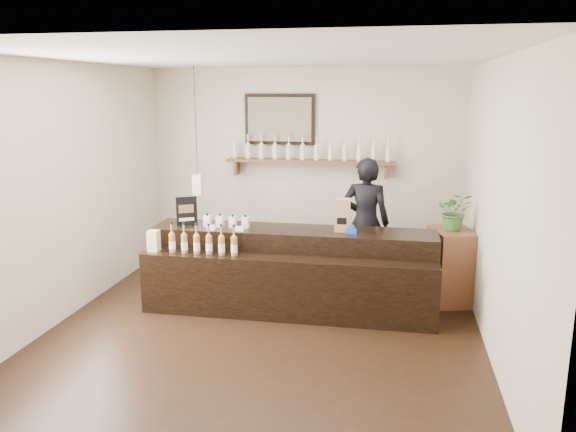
% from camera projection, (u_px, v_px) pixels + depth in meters
% --- Properties ---
extents(ground, '(5.00, 5.00, 0.00)m').
position_uv_depth(ground, '(266.00, 326.00, 6.04)').
color(ground, black).
rests_on(ground, ground).
extents(room_shell, '(5.00, 5.00, 5.00)m').
position_uv_depth(room_shell, '(265.00, 170.00, 5.67)').
color(room_shell, beige).
rests_on(room_shell, ground).
extents(back_wall_decor, '(2.66, 0.96, 1.69)m').
position_uv_depth(back_wall_decor, '(292.00, 143.00, 7.96)').
color(back_wall_decor, brown).
rests_on(back_wall_decor, ground).
extents(counter, '(3.29, 0.90, 1.07)m').
position_uv_depth(counter, '(290.00, 272.00, 6.48)').
color(counter, black).
rests_on(counter, ground).
extents(promo_sign, '(0.22, 0.14, 0.34)m').
position_uv_depth(promo_sign, '(187.00, 211.00, 6.63)').
color(promo_sign, black).
rests_on(promo_sign, counter).
extents(paper_bag, '(0.18, 0.14, 0.38)m').
position_uv_depth(paper_bag, '(342.00, 215.00, 6.34)').
color(paper_bag, '#A07D4D').
rests_on(paper_bag, counter).
extents(tape_dispenser, '(0.13, 0.06, 0.11)m').
position_uv_depth(tape_dispenser, '(351.00, 230.00, 6.27)').
color(tape_dispenser, '#184AAB').
rests_on(tape_dispenser, counter).
extents(side_cabinet, '(0.59, 0.70, 0.89)m').
position_uv_depth(side_cabinet, '(451.00, 266.00, 6.68)').
color(side_cabinet, brown).
rests_on(side_cabinet, ground).
extents(potted_plant, '(0.41, 0.36, 0.44)m').
position_uv_depth(potted_plant, '(455.00, 211.00, 6.53)').
color(potted_plant, '#396B2A').
rests_on(potted_plant, side_cabinet).
extents(shopkeeper, '(0.73, 0.53, 1.89)m').
position_uv_depth(shopkeeper, '(366.00, 214.00, 7.15)').
color(shopkeeper, black).
rests_on(shopkeeper, ground).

